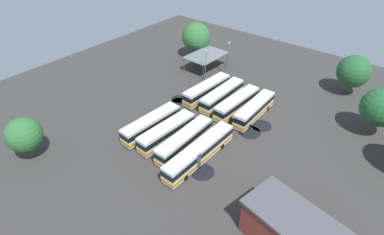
% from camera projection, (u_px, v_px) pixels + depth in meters
% --- Properties ---
extents(ground_plane, '(96.94, 96.94, 0.00)m').
position_uv_depth(ground_plane, '(204.00, 124.00, 59.51)').
color(ground_plane, '#383533').
extents(bus_row0_slot0, '(15.56, 2.94, 3.43)m').
position_uv_depth(bus_row0_slot0, '(199.00, 152.00, 50.11)').
color(bus_row0_slot0, silver).
rests_on(bus_row0_slot0, ground_plane).
extents(bus_row0_slot1, '(12.77, 2.72, 3.43)m').
position_uv_depth(bus_row0_slot1, '(185.00, 140.00, 52.56)').
color(bus_row0_slot1, silver).
rests_on(bus_row0_slot1, ground_plane).
extents(bus_row0_slot2, '(12.11, 3.26, 3.43)m').
position_uv_depth(bus_row0_slot2, '(167.00, 132.00, 54.41)').
color(bus_row0_slot2, silver).
rests_on(bus_row0_slot2, ground_plane).
extents(bus_row0_slot3, '(12.59, 3.26, 3.43)m').
position_uv_depth(bus_row0_slot3, '(151.00, 124.00, 56.37)').
color(bus_row0_slot3, silver).
rests_on(bus_row0_slot3, ground_plane).
extents(bus_row1_slot0, '(12.31, 2.77, 3.43)m').
position_uv_depth(bus_row1_slot0, '(254.00, 109.00, 60.30)').
color(bus_row1_slot0, silver).
rests_on(bus_row1_slot0, ground_plane).
extents(bus_row1_slot1, '(12.52, 3.25, 3.43)m').
position_uv_depth(bus_row1_slot1, '(237.00, 103.00, 62.08)').
color(bus_row1_slot1, silver).
rests_on(bus_row1_slot1, ground_plane).
extents(bus_row1_slot2, '(12.64, 2.74, 3.43)m').
position_uv_depth(bus_row1_slot2, '(222.00, 95.00, 64.60)').
color(bus_row1_slot2, silver).
rests_on(bus_row1_slot2, ground_plane).
extents(bus_row1_slot3, '(13.12, 3.38, 3.43)m').
position_uv_depth(bus_row1_slot3, '(207.00, 90.00, 66.55)').
color(bus_row1_slot3, silver).
rests_on(bus_row1_slot3, ground_plane).
extents(depot_building, '(8.68, 13.69, 5.63)m').
position_uv_depth(depot_building, '(294.00, 234.00, 36.74)').
color(depot_building, maroon).
rests_on(depot_building, ground_plane).
extents(maintenance_shelter, '(10.47, 7.36, 3.85)m').
position_uv_depth(maintenance_shelter, '(206.00, 55.00, 76.61)').
color(maintenance_shelter, slate).
rests_on(maintenance_shelter, ground_plane).
extents(lamp_post_by_building, '(0.56, 0.28, 8.52)m').
position_uv_depth(lamp_post_by_building, '(228.00, 58.00, 73.08)').
color(lamp_post_by_building, slate).
rests_on(lamp_post_by_building, ground_plane).
extents(lamp_post_mid_lot, '(0.56, 0.28, 7.92)m').
position_uv_depth(lamp_post_mid_lot, '(206.00, 64.00, 70.87)').
color(lamp_post_mid_lot, slate).
rests_on(lamp_post_mid_lot, ground_plane).
extents(tree_east_edge, '(6.98, 6.98, 8.93)m').
position_uv_depth(tree_east_edge, '(354.00, 71.00, 65.66)').
color(tree_east_edge, brown).
rests_on(tree_east_edge, ground_plane).
extents(tree_north_edge, '(7.59, 7.59, 9.53)m').
position_uv_depth(tree_north_edge, '(196.00, 37.00, 81.18)').
color(tree_north_edge, brown).
rests_on(tree_north_edge, ground_plane).
extents(tree_west_edge, '(5.76, 5.76, 7.61)m').
position_uv_depth(tree_west_edge, '(24.00, 135.00, 49.20)').
color(tree_west_edge, brown).
rests_on(tree_west_edge, ground_plane).
extents(tree_northeast, '(6.97, 6.97, 9.23)m').
position_uv_depth(tree_northeast, '(381.00, 107.00, 53.78)').
color(tree_northeast, brown).
rests_on(tree_northeast, ground_plane).
extents(puddle_centre_drain, '(4.25, 4.25, 0.01)m').
position_uv_depth(puddle_centre_drain, '(249.00, 132.00, 57.36)').
color(puddle_centre_drain, black).
rests_on(puddle_centre_drain, ground_plane).
extents(puddle_front_lane, '(3.97, 3.97, 0.01)m').
position_uv_depth(puddle_front_lane, '(261.00, 126.00, 58.99)').
color(puddle_front_lane, black).
rests_on(puddle_front_lane, ground_plane).
extents(puddle_back_corner, '(3.03, 3.03, 0.01)m').
position_uv_depth(puddle_back_corner, '(178.00, 101.00, 66.06)').
color(puddle_back_corner, black).
rests_on(puddle_back_corner, ground_plane).
extents(puddle_near_shelter, '(3.97, 3.97, 0.01)m').
position_uv_depth(puddle_near_shelter, '(202.00, 172.00, 49.01)').
color(puddle_near_shelter, black).
rests_on(puddle_near_shelter, ground_plane).
extents(puddle_between_rows, '(3.28, 3.28, 0.01)m').
position_uv_depth(puddle_between_rows, '(179.00, 99.00, 66.85)').
color(puddle_between_rows, black).
rests_on(puddle_between_rows, ground_plane).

